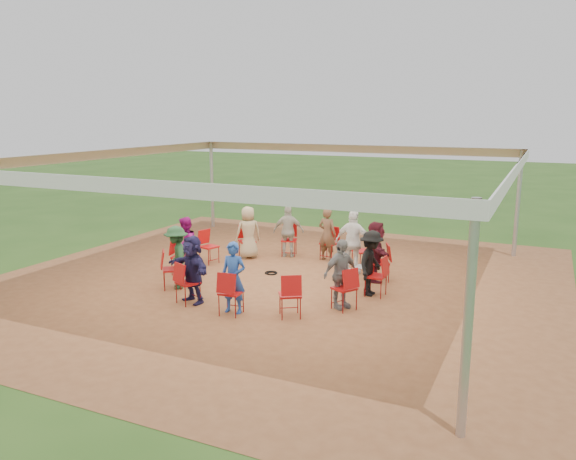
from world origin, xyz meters
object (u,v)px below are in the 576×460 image
at_px(person_seated_6, 177,257).
at_px(chair_2, 362,251).
at_px(person_seated_4, 248,232).
at_px(cable_coil, 271,273).
at_px(chair_7, 181,257).
at_px(chair_12, 344,289).
at_px(person_seated_0, 371,263).
at_px(person_seated_2, 327,234).
at_px(chair_0, 376,276).
at_px(chair_10, 231,293).
at_px(standing_person, 353,242).
at_px(person_seated_7, 192,269).
at_px(chair_1, 380,263).
at_px(person_seated_9, 341,274).
at_px(chair_11, 290,295).
at_px(chair_5, 247,241).
at_px(person_seated_8, 233,278).
at_px(chair_9, 188,283).
at_px(laptop, 364,264).
at_px(person_seated_1, 376,251).
at_px(chair_8, 172,270).
at_px(chair_6, 209,247).
at_px(chair_4, 289,240).
at_px(person_seated_5, 185,246).
at_px(chair_3, 329,244).
at_px(person_seated_3, 289,231).

bearing_deg(person_seated_6, chair_2, 97.10).
relative_size(person_seated_4, cable_coil, 4.01).
height_order(chair_7, chair_12, same).
bearing_deg(person_seated_0, person_seated_2, 41.54).
distance_m(chair_0, chair_10, 3.28).
height_order(chair_0, standing_person, standing_person).
distance_m(person_seated_7, cable_coil, 2.79).
height_order(chair_1, person_seated_4, person_seated_4).
bearing_deg(person_seated_9, person_seated_7, 138.46).
xyz_separation_m(chair_11, person_seated_7, (-2.24, -0.07, 0.28)).
bearing_deg(standing_person, chair_5, -4.42).
relative_size(chair_5, person_seated_8, 0.62).
bearing_deg(chair_5, chair_2, 138.46).
relative_size(person_seated_6, standing_person, 0.89).
relative_size(chair_7, person_seated_0, 0.62).
bearing_deg(chair_2, chair_9, 96.92).
distance_m(chair_0, laptop, 0.36).
height_order(chair_0, person_seated_8, person_seated_8).
bearing_deg(person_seated_1, chair_2, 8.08).
height_order(chair_2, person_seated_0, person_seated_0).
xyz_separation_m(chair_7, chair_8, (0.50, -1.07, 0.00)).
distance_m(chair_5, chair_8, 3.28).
bearing_deg(chair_8, chair_9, 13.85).
bearing_deg(chair_6, chair_4, 152.31).
xyz_separation_m(chair_5, person_seated_7, (0.85, -3.88, 0.28)).
distance_m(chair_4, chair_11, 4.91).
distance_m(chair_1, chair_5, 4.07).
distance_m(chair_4, chair_10, 4.91).
relative_size(chair_6, standing_person, 0.55).
distance_m(chair_4, person_seated_9, 4.52).
height_order(chair_10, person_seated_9, person_seated_9).
distance_m(chair_12, cable_coil, 3.10).
relative_size(chair_1, person_seated_2, 0.62).
height_order(person_seated_0, person_seated_9, same).
xyz_separation_m(chair_11, chair_12, (0.82, 0.85, 0.00)).
height_order(chair_2, person_seated_7, person_seated_7).
bearing_deg(person_seated_0, person_seated_8, 138.46).
bearing_deg(person_seated_0, person_seated_4, 69.23).
xyz_separation_m(person_seated_5, person_seated_6, (0.48, -1.02, 0.00)).
bearing_deg(chair_11, person_seated_6, 136.85).
xyz_separation_m(chair_5, person_seated_5, (-0.53, -2.18, 0.28)).
xyz_separation_m(person_seated_8, cable_coil, (-0.58, 2.83, -0.71)).
bearing_deg(person_seated_0, chair_7, 97.10).
bearing_deg(chair_9, person_seated_2, 96.75).
relative_size(chair_3, person_seated_3, 0.62).
xyz_separation_m(chair_7, chair_9, (1.45, -1.78, 0.00)).
bearing_deg(person_seated_4, chair_7, 24.98).
bearing_deg(chair_7, person_seated_1, 96.75).
bearing_deg(chair_2, chair_5, 41.54).
height_order(chair_9, person_seated_9, person_seated_9).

